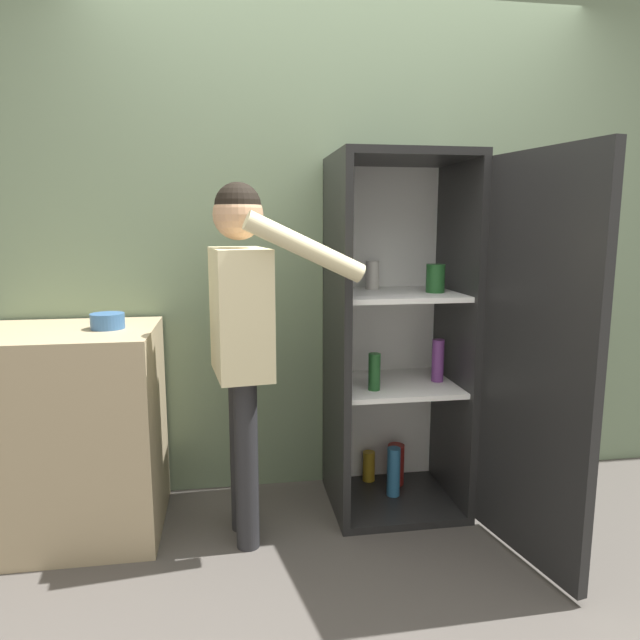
# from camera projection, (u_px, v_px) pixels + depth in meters

# --- Properties ---
(ground_plane) EXTENTS (12.00, 12.00, 0.00)m
(ground_plane) POSITION_uv_depth(u_px,v_px,m) (388.00, 584.00, 2.23)
(ground_plane) COLOR #4C4742
(wall_back) EXTENTS (7.00, 0.06, 2.55)m
(wall_back) POSITION_uv_depth(u_px,v_px,m) (341.00, 246.00, 2.97)
(wall_back) COLOR gray
(wall_back) RESTS_ON ground_plane
(refrigerator) EXTENTS (0.79, 1.18, 1.71)m
(refrigerator) POSITION_uv_depth(u_px,v_px,m) (422.00, 342.00, 2.68)
(refrigerator) COLOR black
(refrigerator) RESTS_ON ground_plane
(person) EXTENTS (0.64, 0.52, 1.56)m
(person) POSITION_uv_depth(u_px,v_px,m) (242.00, 318.00, 2.40)
(person) COLOR #262628
(person) RESTS_ON ground_plane
(counter) EXTENTS (0.77, 0.62, 0.94)m
(counter) POSITION_uv_depth(u_px,v_px,m) (71.00, 433.00, 2.55)
(counter) COLOR tan
(counter) RESTS_ON ground_plane
(bowl) EXTENTS (0.15, 0.15, 0.07)m
(bowl) POSITION_uv_depth(u_px,v_px,m) (108.00, 321.00, 2.50)
(bowl) COLOR #335B8E
(bowl) RESTS_ON counter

